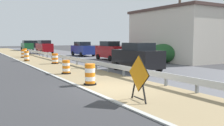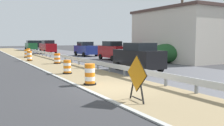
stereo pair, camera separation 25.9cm
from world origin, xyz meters
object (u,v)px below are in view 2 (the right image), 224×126
Objects in this scene: traffic_barrel_farther at (27,54)px; car_mid_far_lane at (86,49)px; car_lead_far_lane at (48,47)px; warning_sign_diamond at (137,76)px; traffic_barrel_close at (67,68)px; car_trailing_near_lane at (113,51)px; traffic_barrel_far at (29,56)px; car_lead_near_lane at (31,45)px; traffic_barrel_mid at (57,59)px; utility_pole_near at (182,18)px; car_distant_a at (38,45)px; traffic_barrel_farthest at (28,53)px; traffic_barrel_nearest at (90,75)px; car_trailing_far_lane at (138,57)px.

traffic_barrel_farther is 0.24× the size of car_mid_far_lane.
warning_sign_diamond is at bearing 170.68° from car_lead_far_lane.
car_trailing_near_lane reaches higher than traffic_barrel_close.
car_lead_near_lane is (5.52, 26.88, 0.56)m from traffic_barrel_far.
traffic_barrel_close is 0.95× the size of traffic_barrel_mid.
traffic_barrel_mid is 0.23× the size of car_lead_far_lane.
car_lead_far_lane is at bearing -161.90° from car_mid_far_lane.
utility_pole_near is (12.54, -10.75, 3.99)m from traffic_barrel_far.
car_distant_a is at bearing 179.65° from car_mid_far_lane.
traffic_barrel_farthest is at bearing 121.75° from utility_pole_near.
traffic_barrel_nearest is 30.43m from car_lead_far_lane.
traffic_barrel_nearest is 0.13× the size of utility_pole_near.
car_mid_far_lane is at bearing 26.09° from traffic_barrel_far.
car_distant_a reaches higher than traffic_barrel_farther.
warning_sign_diamond reaches higher than traffic_barrel_farther.
car_lead_far_lane is (4.38, 5.98, 0.61)m from traffic_barrel_farthest.
car_mid_far_lane is at bearing -170.29° from car_lead_near_lane.
car_trailing_far_lane is (5.23, -1.39, 0.65)m from traffic_barrel_close.
traffic_barrel_far is at bearing -13.63° from car_distant_a.
car_lead_near_lane is 1.07× the size of car_lead_far_lane.
car_lead_far_lane is (3.82, 17.92, 0.66)m from traffic_barrel_mid.
car_lead_far_lane is at bearing -169.59° from car_trailing_near_lane.
warning_sign_diamond is 1.91× the size of traffic_barrel_close.
utility_pole_near is at bearing -53.38° from traffic_barrel_farther.
traffic_barrel_nearest is at bearing -94.10° from traffic_barrel_close.
car_trailing_near_lane is at bearing 0.89° from car_distant_a.
car_trailing_near_lane is at bearing 7.95° from traffic_barrel_mid.
traffic_barrel_farthest is 0.26× the size of car_trailing_near_lane.
car_lead_near_lane is 1.18× the size of car_distant_a.
traffic_barrel_farthest is at bearing -14.85° from car_distant_a.
car_distant_a is (8.62, 34.03, 0.52)m from traffic_barrel_far.
car_mid_far_lane is at bearing -179.59° from car_trailing_near_lane.
traffic_barrel_farther is at bearing 97.00° from traffic_barrel_mid.
warning_sign_diamond is at bearing -92.28° from traffic_barrel_farthest.
traffic_barrel_far is 0.13× the size of utility_pole_near.
car_distant_a is at bearing 79.76° from traffic_barrel_close.
car_lead_near_lane is at bearing -172.46° from car_mid_far_lane.
warning_sign_diamond is 26.35m from car_mid_far_lane.
traffic_barrel_far is at bearing -111.94° from car_trailing_near_lane.
traffic_barrel_mid is 4.86m from traffic_barrel_far.
traffic_barrel_mid is (1.50, 7.33, 0.02)m from traffic_barrel_close.
traffic_barrel_far is at bearing 169.99° from car_lead_near_lane.
traffic_barrel_mid reaches higher than traffic_barrel_close.
car_mid_far_lane is 1.12× the size of car_distant_a.
traffic_barrel_farthest is (1.28, 7.44, -0.00)m from traffic_barrel_far.
car_lead_far_lane is (5.65, 29.90, 0.61)m from traffic_barrel_nearest.
car_trailing_far_lane is at bearing -178.33° from car_lead_near_lane.
car_trailing_far_lane reaches higher than traffic_barrel_farther.
car_trailing_far_lane is at bearing 30.34° from traffic_barrel_nearest.
car_lead_near_lane is 13.47m from car_lead_far_lane.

